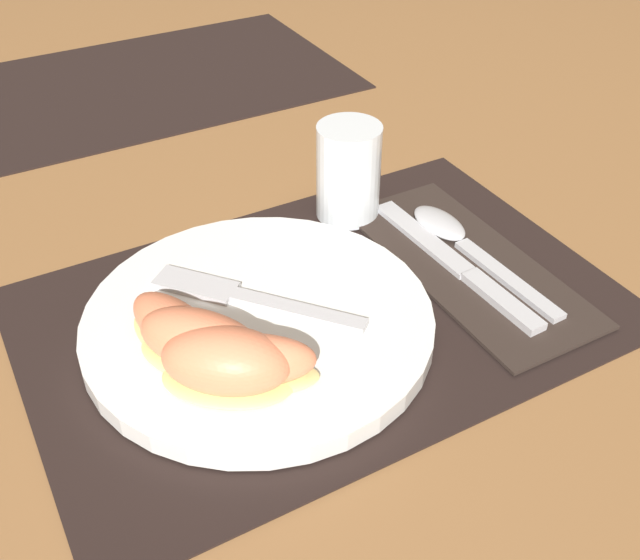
# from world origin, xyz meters

# --- Properties ---
(ground_plane) EXTENTS (3.00, 3.00, 0.00)m
(ground_plane) POSITION_xyz_m (0.00, 0.00, 0.00)
(ground_plane) COLOR olive
(placemat) EXTENTS (0.47, 0.32, 0.00)m
(placemat) POSITION_xyz_m (0.00, 0.00, 0.00)
(placemat) COLOR black
(placemat) RESTS_ON ground_plane
(placemat_far) EXTENTS (0.47, 0.32, 0.00)m
(placemat_far) POSITION_xyz_m (0.04, 0.51, 0.00)
(placemat_far) COLOR black
(placemat_far) RESTS_ON ground_plane
(plate) EXTENTS (0.27, 0.27, 0.02)m
(plate) POSITION_xyz_m (-0.06, 0.00, 0.01)
(plate) COLOR white
(plate) RESTS_ON placemat
(juice_glass) EXTENTS (0.06, 0.06, 0.09)m
(juice_glass) POSITION_xyz_m (0.09, 0.11, 0.04)
(juice_glass) COLOR silver
(juice_glass) RESTS_ON placemat
(napkin) EXTENTS (0.11, 0.25, 0.00)m
(napkin) POSITION_xyz_m (0.14, -0.01, 0.01)
(napkin) COLOR #2D231E
(napkin) RESTS_ON placemat
(knife) EXTENTS (0.03, 0.21, 0.01)m
(knife) POSITION_xyz_m (0.12, -0.01, 0.01)
(knife) COLOR #BCBCC1
(knife) RESTS_ON napkin
(spoon) EXTENTS (0.04, 0.19, 0.01)m
(spoon) POSITION_xyz_m (0.15, 0.02, 0.01)
(spoon) COLOR #BCBCC1
(spoon) RESTS_ON napkin
(fork) EXTENTS (0.13, 0.15, 0.00)m
(fork) POSITION_xyz_m (-0.06, 0.02, 0.02)
(fork) COLOR #BCBCC1
(fork) RESTS_ON plate
(citrus_wedge_0) EXTENTS (0.07, 0.11, 0.03)m
(citrus_wedge_0) POSITION_xyz_m (-0.12, -0.01, 0.03)
(citrus_wedge_0) COLOR #F4DB84
(citrus_wedge_0) RESTS_ON plate
(citrus_wedge_1) EXTENTS (0.10, 0.11, 0.04)m
(citrus_wedge_1) POSITION_xyz_m (-0.11, -0.03, 0.04)
(citrus_wedge_1) COLOR #F4DB84
(citrus_wedge_1) RESTS_ON plate
(citrus_wedge_2) EXTENTS (0.11, 0.10, 0.05)m
(citrus_wedge_2) POSITION_xyz_m (-0.11, -0.06, 0.04)
(citrus_wedge_2) COLOR #F4DB84
(citrus_wedge_2) RESTS_ON plate
(citrus_wedge_3) EXTENTS (0.11, 0.08, 0.04)m
(citrus_wedge_3) POSITION_xyz_m (-0.10, -0.06, 0.04)
(citrus_wedge_3) COLOR #F4DB84
(citrus_wedge_3) RESTS_ON plate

